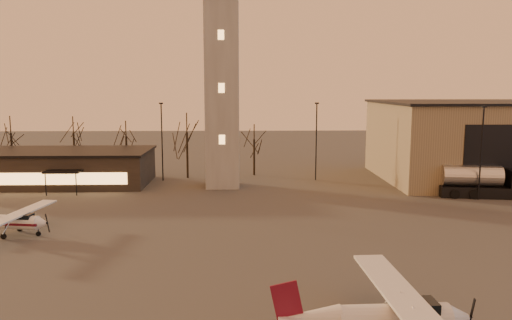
# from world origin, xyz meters

# --- Properties ---
(ground) EXTENTS (220.00, 220.00, 0.00)m
(ground) POSITION_xyz_m (0.00, 0.00, 0.00)
(ground) COLOR #3F3C3A
(ground) RESTS_ON ground
(control_tower) EXTENTS (6.80, 6.80, 32.60)m
(control_tower) POSITION_xyz_m (0.00, 30.00, 16.33)
(control_tower) COLOR gray
(control_tower) RESTS_ON ground
(hangar) EXTENTS (30.60, 20.60, 10.30)m
(hangar) POSITION_xyz_m (36.00, 33.98, 5.15)
(hangar) COLOR #8B7A5B
(hangar) RESTS_ON ground
(terminal) EXTENTS (25.40, 12.20, 4.30)m
(terminal) POSITION_xyz_m (-21.99, 31.98, 2.16)
(terminal) COLOR black
(terminal) RESTS_ON ground
(light_poles) EXTENTS (58.50, 12.25, 10.14)m
(light_poles) POSITION_xyz_m (0.50, 31.00, 5.41)
(light_poles) COLOR black
(light_poles) RESTS_ON ground
(tree_row) EXTENTS (37.20, 9.20, 8.80)m
(tree_row) POSITION_xyz_m (-13.70, 39.16, 5.94)
(tree_row) COLOR black
(tree_row) RESTS_ON ground
(cessna_rear) EXTENTS (7.88, 9.92, 2.72)m
(cessna_rear) POSITION_xyz_m (-16.22, 9.88, 0.93)
(cessna_rear) COLOR silver
(cessna_rear) RESTS_ON ground
(fuel_truck) EXTENTS (9.82, 4.28, 3.53)m
(fuel_truck) POSITION_xyz_m (29.12, 23.36, 1.39)
(fuel_truck) COLOR black
(fuel_truck) RESTS_ON ground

